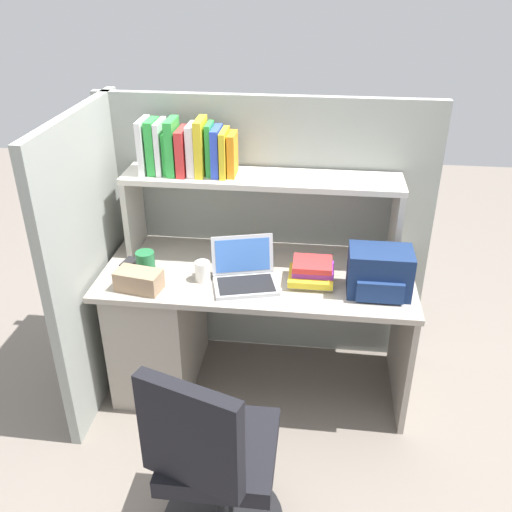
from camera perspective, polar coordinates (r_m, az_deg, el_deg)
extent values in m
plane|color=slate|center=(3.34, 0.10, -12.52)|extent=(8.00, 8.00, 0.00)
cube|color=#AAA093|center=(2.92, 0.12, -1.87)|extent=(1.60, 0.70, 0.03)
cube|color=#9D9388|center=(3.22, -9.73, -6.87)|extent=(0.40, 0.64, 0.70)
cube|color=#9D9388|center=(3.15, 14.52, -8.41)|extent=(0.03, 0.64, 0.70)
cube|color=#939991|center=(3.23, 0.91, 2.43)|extent=(1.84, 0.05, 1.55)
cube|color=#939991|center=(3.06, -16.03, -0.34)|extent=(0.05, 1.06, 1.55)
cube|color=#BCB7AC|center=(3.14, -12.26, 4.32)|extent=(0.03, 0.28, 0.42)
cube|color=#BCB7AC|center=(3.01, 13.96, 3.01)|extent=(0.03, 0.28, 0.42)
cube|color=beige|center=(2.91, 0.59, 7.81)|extent=(1.44, 0.28, 0.03)
cube|color=white|center=(2.98, -11.24, 10.88)|extent=(0.03, 0.18, 0.27)
cube|color=green|center=(2.96, -10.39, 10.86)|extent=(0.04, 0.15, 0.27)
cube|color=white|center=(2.96, -9.58, 10.85)|extent=(0.03, 0.17, 0.27)
cube|color=green|center=(2.95, -9.03, 10.29)|extent=(0.02, 0.13, 0.21)
cube|color=green|center=(2.93, -8.44, 10.89)|extent=(0.04, 0.17, 0.28)
cube|color=red|center=(2.93, -7.41, 10.45)|extent=(0.04, 0.18, 0.24)
cube|color=white|center=(2.91, -6.44, 10.67)|extent=(0.04, 0.15, 0.26)
cube|color=yellow|center=(2.90, -5.59, 10.92)|extent=(0.04, 0.18, 0.29)
cube|color=green|center=(2.91, -4.69, 10.74)|extent=(0.03, 0.13, 0.26)
cube|color=blue|center=(2.90, -3.98, 10.52)|extent=(0.04, 0.17, 0.24)
cube|color=yellow|center=(2.89, -3.20, 10.37)|extent=(0.03, 0.17, 0.23)
cube|color=orange|center=(2.89, -2.39, 10.23)|extent=(0.04, 0.14, 0.22)
cube|color=#B7BABF|center=(2.78, -1.05, -2.97)|extent=(0.36, 0.29, 0.02)
cube|color=black|center=(2.77, -1.02, -2.88)|extent=(0.31, 0.24, 0.00)
cube|color=#B7BABF|center=(2.83, -1.38, 0.14)|extent=(0.31, 0.13, 0.20)
cube|color=#3F72CC|center=(2.82, -1.36, 0.08)|extent=(0.27, 0.11, 0.16)
cube|color=navy|center=(2.76, 12.39, -1.53)|extent=(0.30, 0.20, 0.23)
cube|color=navy|center=(2.69, 12.44, -3.57)|extent=(0.22, 0.04, 0.10)
cube|color=#262628|center=(3.03, -12.69, -0.77)|extent=(0.08, 0.11, 0.03)
cylinder|color=white|center=(2.83, -5.42, -1.53)|extent=(0.08, 0.08, 0.10)
cube|color=#9E7F60|center=(2.80, -11.76, -2.43)|extent=(0.24, 0.16, 0.10)
cylinder|color=#26723F|center=(2.95, -11.11, -0.59)|extent=(0.10, 0.10, 0.11)
cube|color=white|center=(2.83, 5.45, -2.50)|extent=(0.22, 0.15, 0.02)
cube|color=yellow|center=(2.82, 5.56, -2.06)|extent=(0.22, 0.20, 0.03)
cube|color=purple|center=(2.81, 5.79, -1.36)|extent=(0.20, 0.14, 0.03)
cube|color=red|center=(2.80, 5.74, -0.81)|extent=(0.19, 0.17, 0.03)
cylinder|color=#262628|center=(2.52, -3.48, -22.17)|extent=(0.05, 0.05, 0.41)
cube|color=black|center=(2.36, -3.63, -19.00)|extent=(0.44, 0.44, 0.08)
cube|color=black|center=(2.06, -6.69, -17.71)|extent=(0.40, 0.19, 0.44)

